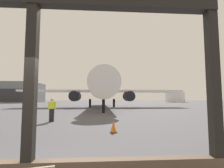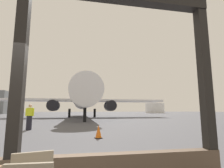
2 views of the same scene
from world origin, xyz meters
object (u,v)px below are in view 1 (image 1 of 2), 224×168
object	(u,v)px
airplane	(102,89)
distant_hangar	(17,93)
ground_crew_worker	(52,109)
traffic_cone	(113,127)
fuel_storage_tank	(175,97)

from	to	relation	value
airplane	distant_hangar	distance (m)	57.20
airplane	ground_crew_worker	world-z (taller)	airplane
traffic_cone	fuel_storage_tank	bearing A→B (deg)	63.57
airplane	fuel_storage_tank	size ratio (longest dim) A/B	3.56
ground_crew_worker	fuel_storage_tank	size ratio (longest dim) A/B	0.20
airplane	traffic_cone	world-z (taller)	airplane
airplane	ground_crew_worker	size ratio (longest dim) A/B	17.87
ground_crew_worker	distant_hangar	bearing A→B (deg)	116.99
ground_crew_worker	fuel_storage_tank	world-z (taller)	fuel_storage_tank
airplane	traffic_cone	bearing A→B (deg)	-89.36
fuel_storage_tank	airplane	bearing A→B (deg)	-127.31
traffic_cone	fuel_storage_tank	xyz separation A→B (m)	(34.24, 68.88, 1.97)
airplane	distant_hangar	world-z (taller)	airplane
airplane	fuel_storage_tank	distance (m)	56.94
airplane	fuel_storage_tank	bearing A→B (deg)	52.69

